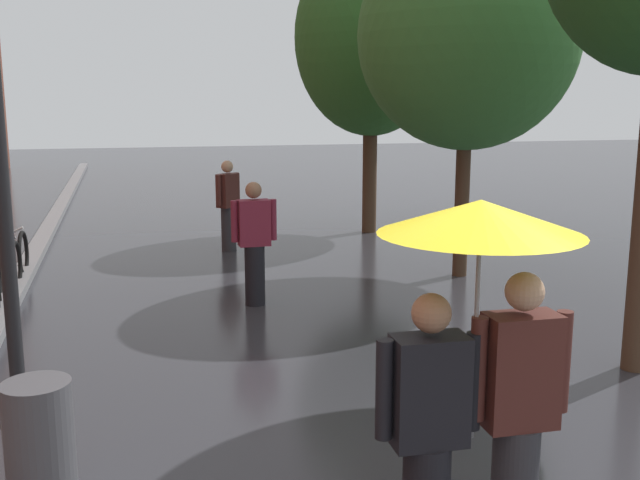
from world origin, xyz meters
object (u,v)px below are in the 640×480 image
Objects in this scene: couple_under_umbrella at (477,337)px; pedestrian_walking_far at (228,205)px; pedestrian_walking_midground at (254,243)px; litter_bin at (40,445)px; street_tree_2 at (371,38)px; street_tree_1 at (468,36)px.

pedestrian_walking_far is (-0.01, 9.30, -0.56)m from couple_under_umbrella.
pedestrian_walking_midground is at bearing 91.84° from couple_under_umbrella.
pedestrian_walking_midground is at bearing -92.77° from pedestrian_walking_far.
couple_under_umbrella reaches higher than litter_bin.
pedestrian_walking_far is at bearing -159.31° from street_tree_2.
couple_under_umbrella is 2.88m from litter_bin.
street_tree_1 is 3.22× the size of pedestrian_walking_midground.
pedestrian_walking_midground is (-3.28, -0.79, -2.70)m from street_tree_1.
street_tree_1 reaches higher than litter_bin.
street_tree_2 is (-0.10, 3.93, 0.28)m from street_tree_1.
litter_bin is (-5.47, -5.18, -3.09)m from street_tree_1.
pedestrian_walking_far is (2.36, 7.97, 0.38)m from litter_bin.
pedestrian_walking_far is at bearing 90.07° from couple_under_umbrella.
litter_bin is at bearing -136.60° from street_tree_1.
couple_under_umbrella reaches higher than pedestrian_walking_midground.
pedestrian_walking_midground is 1.01× the size of pedestrian_walking_far.
street_tree_1 is at bearing -88.53° from street_tree_2.
litter_bin is at bearing 150.65° from couple_under_umbrella.
couple_under_umbrella is 9.32m from pedestrian_walking_far.
street_tree_2 is at bearing 55.99° from pedestrian_walking_midground.
street_tree_2 is at bearing 59.47° from litter_bin.
street_tree_1 is at bearing 13.45° from pedestrian_walking_midground.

